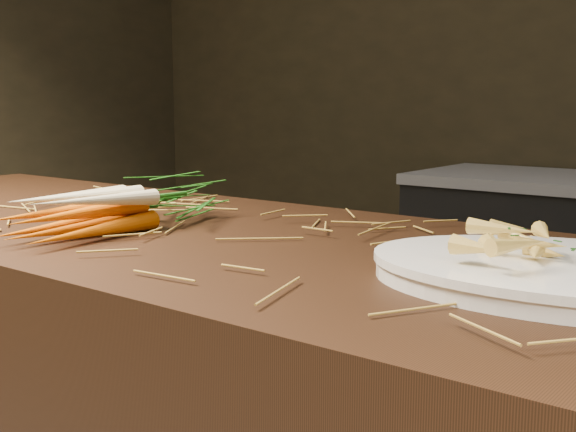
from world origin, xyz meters
name	(u,v)px	position (x,y,z in m)	size (l,w,h in m)	color
straw_bedding	(244,231)	(0.00, 0.30, 0.91)	(1.40, 0.60, 0.02)	olive
root_veg_bunch	(142,203)	(-0.20, 0.26, 0.94)	(0.16, 0.47, 0.09)	#CB5300
serving_platter	(573,278)	(0.51, 0.29, 0.91)	(0.47, 0.31, 0.02)	white
roasted_veg_heap	(575,245)	(0.51, 0.29, 0.95)	(0.23, 0.17, 0.05)	gold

